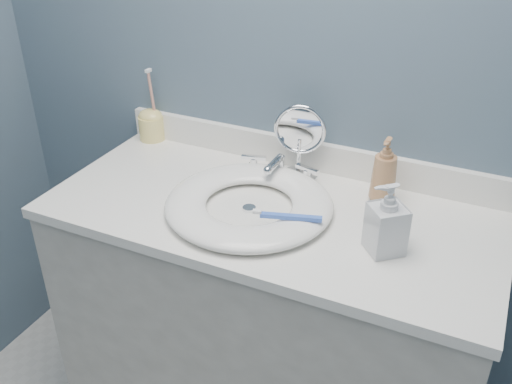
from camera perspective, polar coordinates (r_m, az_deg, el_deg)
The scene contains 12 objects.
back_wall at distance 1.64m, azimuth 5.61°, elevation 12.62°, with size 2.20×0.02×2.40m, color #495C6E.
vanity_cabinet at distance 1.82m, azimuth 1.29°, elevation -13.95°, with size 1.20×0.55×0.85m, color beige.
countertop at distance 1.54m, azimuth 1.47°, elevation -2.14°, with size 1.22×0.57×0.03m, color white.
backsplash at distance 1.73m, azimuth 5.02°, elevation 3.79°, with size 1.22×0.02×0.09m, color white.
basin at distance 1.52m, azimuth -0.69°, elevation -1.17°, with size 0.45×0.45×0.04m, color white, non-canonical shape.
drain at distance 1.53m, azimuth -0.69°, elevation -1.65°, with size 0.04×0.04×0.01m, color silver.
faucet at distance 1.67m, azimuth 2.23°, elevation 2.26°, with size 0.25×0.13×0.07m.
makeup_mirror at distance 1.65m, azimuth 4.39°, elevation 5.44°, with size 0.15×0.09×0.22m.
soap_bottle_amber at distance 1.56m, azimuth 12.74°, elevation 2.11°, with size 0.07×0.07×0.19m, color #A8754C.
soap_bottle_clear at distance 1.36m, azimuth 13.00°, elevation -2.59°, with size 0.08×0.08×0.18m, color silver.
toothbrush_holder at distance 1.94m, azimuth -10.42°, elevation 6.77°, with size 0.09×0.09×0.25m.
toothbrush_lying at distance 1.42m, azimuth 3.24°, elevation -2.49°, with size 0.17×0.06×0.02m.
Camera 1 is at (0.52, -0.22, 1.69)m, focal length 40.00 mm.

